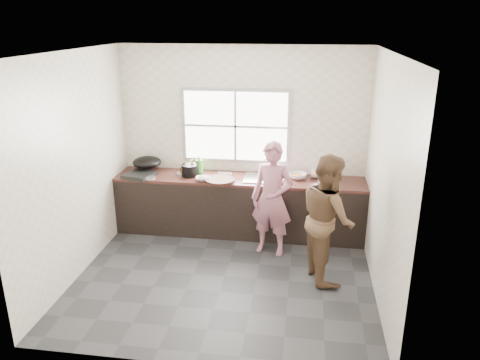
# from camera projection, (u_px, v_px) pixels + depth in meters

# --- Properties ---
(floor) EXTENTS (3.60, 3.20, 0.01)m
(floor) POSITION_uv_depth(u_px,v_px,m) (225.00, 277.00, 5.82)
(floor) COLOR #2B2B2E
(floor) RESTS_ON ground
(ceiling) EXTENTS (3.60, 3.20, 0.01)m
(ceiling) POSITION_uv_depth(u_px,v_px,m) (222.00, 52.00, 4.93)
(ceiling) COLOR silver
(ceiling) RESTS_ON wall_back
(wall_back) EXTENTS (3.60, 0.01, 2.70)m
(wall_back) POSITION_uv_depth(u_px,v_px,m) (243.00, 139.00, 6.87)
(wall_back) COLOR beige
(wall_back) RESTS_ON ground
(wall_left) EXTENTS (0.01, 3.20, 2.70)m
(wall_left) POSITION_uv_depth(u_px,v_px,m) (76.00, 167.00, 5.62)
(wall_left) COLOR beige
(wall_left) RESTS_ON ground
(wall_right) EXTENTS (0.01, 3.20, 2.70)m
(wall_right) POSITION_uv_depth(u_px,v_px,m) (385.00, 181.00, 5.13)
(wall_right) COLOR silver
(wall_right) RESTS_ON ground
(wall_front) EXTENTS (3.60, 0.01, 2.70)m
(wall_front) POSITION_uv_depth(u_px,v_px,m) (189.00, 234.00, 3.87)
(wall_front) COLOR beige
(wall_front) RESTS_ON ground
(cabinet) EXTENTS (3.60, 0.62, 0.82)m
(cabinet) POSITION_uv_depth(u_px,v_px,m) (239.00, 207.00, 6.89)
(cabinet) COLOR black
(cabinet) RESTS_ON floor
(countertop) EXTENTS (3.60, 0.64, 0.04)m
(countertop) POSITION_uv_depth(u_px,v_px,m) (239.00, 179.00, 6.75)
(countertop) COLOR #3C1E18
(countertop) RESTS_ON cabinet
(sink) EXTENTS (0.55, 0.45, 0.02)m
(sink) POSITION_uv_depth(u_px,v_px,m) (264.00, 178.00, 6.69)
(sink) COLOR silver
(sink) RESTS_ON countertop
(faucet) EXTENTS (0.02, 0.02, 0.30)m
(faucet) POSITION_uv_depth(u_px,v_px,m) (265.00, 165.00, 6.83)
(faucet) COLOR silver
(faucet) RESTS_ON countertop
(window_frame) EXTENTS (1.60, 0.05, 1.10)m
(window_frame) POSITION_uv_depth(u_px,v_px,m) (236.00, 126.00, 6.81)
(window_frame) COLOR #9EA0A5
(window_frame) RESTS_ON wall_back
(window_glazing) EXTENTS (1.50, 0.01, 1.00)m
(window_glazing) POSITION_uv_depth(u_px,v_px,m) (235.00, 126.00, 6.78)
(window_glazing) COLOR white
(window_glazing) RESTS_ON window_frame
(woman) EXTENTS (0.60, 0.46, 1.45)m
(woman) POSITION_uv_depth(u_px,v_px,m) (272.00, 203.00, 6.20)
(woman) COLOR #B66D82
(woman) RESTS_ON floor
(person_side) EXTENTS (0.80, 0.91, 1.57)m
(person_side) POSITION_uv_depth(u_px,v_px,m) (328.00, 218.00, 5.58)
(person_side) COLOR brown
(person_side) RESTS_ON floor
(cutting_board) EXTENTS (0.55, 0.55, 0.04)m
(cutting_board) POSITION_uv_depth(u_px,v_px,m) (220.00, 180.00, 6.57)
(cutting_board) COLOR black
(cutting_board) RESTS_ON countertop
(cleaver) EXTENTS (0.22, 0.12, 0.01)m
(cleaver) POSITION_uv_depth(u_px,v_px,m) (226.00, 173.00, 6.80)
(cleaver) COLOR #BBBDC3
(cleaver) RESTS_ON cutting_board
(bowl_mince) EXTENTS (0.23, 0.23, 0.05)m
(bowl_mince) POSITION_uv_depth(u_px,v_px,m) (203.00, 179.00, 6.62)
(bowl_mince) COLOR silver
(bowl_mince) RESTS_ON countertop
(bowl_crabs) EXTENTS (0.21, 0.21, 0.06)m
(bowl_crabs) POSITION_uv_depth(u_px,v_px,m) (298.00, 176.00, 6.69)
(bowl_crabs) COLOR silver
(bowl_crabs) RESTS_ON countertop
(bowl_held) EXTENTS (0.26, 0.26, 0.07)m
(bowl_held) POSITION_uv_depth(u_px,v_px,m) (278.00, 180.00, 6.52)
(bowl_held) COLOR white
(bowl_held) RESTS_ON countertop
(black_pot) EXTENTS (0.25, 0.25, 0.17)m
(black_pot) POSITION_uv_depth(u_px,v_px,m) (190.00, 170.00, 6.79)
(black_pot) COLOR black
(black_pot) RESTS_ON countertop
(plate_food) EXTENTS (0.29, 0.29, 0.02)m
(plate_food) POSITION_uv_depth(u_px,v_px,m) (194.00, 171.00, 7.01)
(plate_food) COLOR silver
(plate_food) RESTS_ON countertop
(bottle_green) EXTENTS (0.14, 0.14, 0.30)m
(bottle_green) POSITION_uv_depth(u_px,v_px,m) (199.00, 164.00, 6.85)
(bottle_green) COLOR green
(bottle_green) RESTS_ON countertop
(bottle_brown_tall) EXTENTS (0.11, 0.11, 0.21)m
(bottle_brown_tall) POSITION_uv_depth(u_px,v_px,m) (192.00, 168.00, 6.84)
(bottle_brown_tall) COLOR #492612
(bottle_brown_tall) RESTS_ON countertop
(bottle_brown_short) EXTENTS (0.15, 0.15, 0.17)m
(bottle_brown_short) POSITION_uv_depth(u_px,v_px,m) (185.00, 169.00, 6.86)
(bottle_brown_short) COLOR #442911
(bottle_brown_short) RESTS_ON countertop
(glass_jar) EXTENTS (0.07, 0.07, 0.10)m
(glass_jar) POSITION_uv_depth(u_px,v_px,m) (197.00, 168.00, 7.00)
(glass_jar) COLOR white
(glass_jar) RESTS_ON countertop
(burner) EXTENTS (0.46, 0.46, 0.06)m
(burner) POSITION_uv_depth(u_px,v_px,m) (139.00, 175.00, 6.76)
(burner) COLOR black
(burner) RESTS_ON countertop
(wok) EXTENTS (0.54, 0.54, 0.16)m
(wok) POSITION_uv_depth(u_px,v_px,m) (147.00, 162.00, 6.98)
(wok) COLOR black
(wok) RESTS_ON burner
(dish_rack) EXTENTS (0.42, 0.37, 0.26)m
(dish_rack) POSITION_uv_depth(u_px,v_px,m) (326.00, 173.00, 6.51)
(dish_rack) COLOR white
(dish_rack) RESTS_ON countertop
(pot_lid_left) EXTENTS (0.26, 0.26, 0.01)m
(pot_lid_left) POSITION_uv_depth(u_px,v_px,m) (147.00, 177.00, 6.73)
(pot_lid_left) COLOR silver
(pot_lid_left) RESTS_ON countertop
(pot_lid_right) EXTENTS (0.23, 0.23, 0.01)m
(pot_lid_right) POSITION_uv_depth(u_px,v_px,m) (184.00, 173.00, 6.93)
(pot_lid_right) COLOR silver
(pot_lid_right) RESTS_ON countertop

